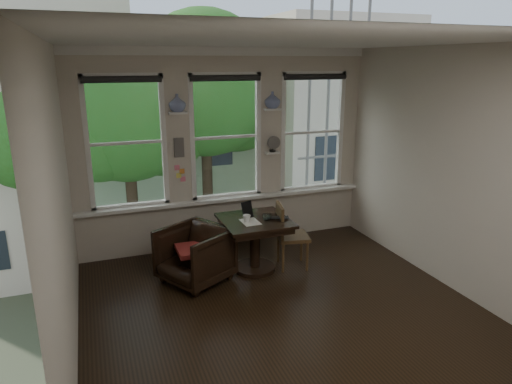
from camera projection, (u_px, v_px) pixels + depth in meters
name	position (u px, v px, depth m)	size (l,w,h in m)	color
ground	(283.00, 310.00, 5.34)	(4.50, 4.50, 0.00)	black
ceiling	(288.00, 41.00, 4.50)	(4.50, 4.50, 0.00)	silver
wall_back	(226.00, 150.00, 6.95)	(4.50, 4.50, 0.00)	beige
wall_front	(429.00, 275.00, 2.89)	(4.50, 4.50, 0.00)	beige
wall_left	(60.00, 209.00, 4.17)	(4.50, 4.50, 0.00)	beige
wall_right	(451.00, 170.00, 5.67)	(4.50, 4.50, 0.00)	beige
window_left	(126.00, 143.00, 6.41)	(1.10, 0.12, 1.90)	white
window_center	(225.00, 137.00, 6.89)	(1.10, 0.12, 1.90)	white
window_right	(311.00, 132.00, 7.38)	(1.10, 0.12, 1.90)	white
shelf_left	(178.00, 113.00, 6.45)	(0.26, 0.16, 0.03)	white
shelf_right	(272.00, 109.00, 6.93)	(0.26, 0.16, 0.03)	white
intercom	(179.00, 147.00, 6.61)	(0.14, 0.06, 0.28)	#59544F
sticky_notes	(180.00, 171.00, 6.72)	(0.16, 0.01, 0.24)	pink
desk_fan	(272.00, 146.00, 7.07)	(0.20, 0.20, 0.24)	#59544F
vase_left	(177.00, 103.00, 6.41)	(0.24, 0.24, 0.25)	silver
vase_right	(272.00, 100.00, 6.89)	(0.24, 0.24, 0.25)	silver
table	(255.00, 245.00, 6.26)	(0.90, 0.90, 0.75)	black
armchair_left	(195.00, 255.00, 5.94)	(0.79, 0.81, 0.74)	black
cushion_red	(195.00, 250.00, 5.92)	(0.45, 0.45, 0.06)	maroon
side_chair_right	(293.00, 236.00, 6.35)	(0.42, 0.42, 0.92)	#402A16
laptop	(278.00, 219.00, 6.13)	(0.29, 0.19, 0.02)	black
mug	(247.00, 219.00, 6.03)	(0.11, 0.11, 0.10)	white
drinking_glass	(267.00, 217.00, 6.10)	(0.12, 0.12, 0.10)	white
tablet	(247.00, 209.00, 6.21)	(0.16, 0.02, 0.22)	black
papers	(250.00, 222.00, 6.05)	(0.22, 0.30, 0.00)	silver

